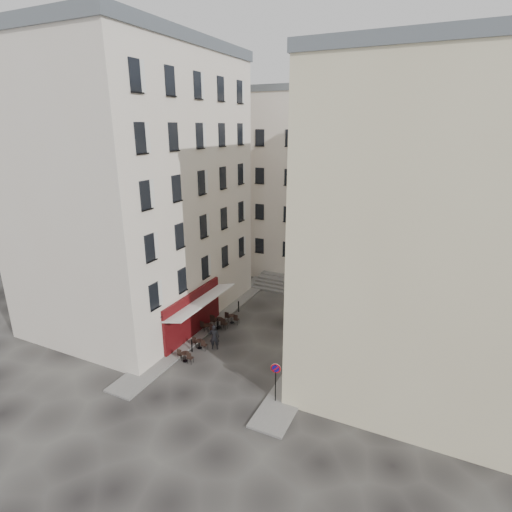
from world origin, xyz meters
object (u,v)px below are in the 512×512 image
Objects in this scene: no_parking_sign at (276,375)px; bistro_table_b at (200,343)px; pedestrian at (214,337)px; bistro_table_a at (186,356)px.

no_parking_sign reaches higher than bistro_table_b.
no_parking_sign is at bearing 126.75° from pedestrian.
bistro_table_a is at bearing 43.78° from pedestrian.
pedestrian reaches higher than bistro_table_a.
bistro_table_a is 1.03× the size of bistro_table_b.
no_parking_sign is 7.27m from bistro_table_a.
bistro_table_b is 1.18m from pedestrian.
bistro_table_a is 1.81m from bistro_table_b.
bistro_table_a is 0.63× the size of pedestrian.
bistro_table_b is (-0.04, 1.81, -0.01)m from bistro_table_a.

